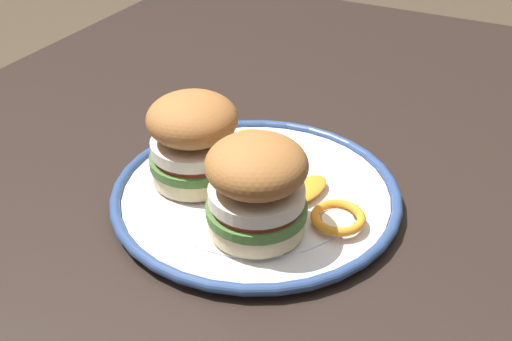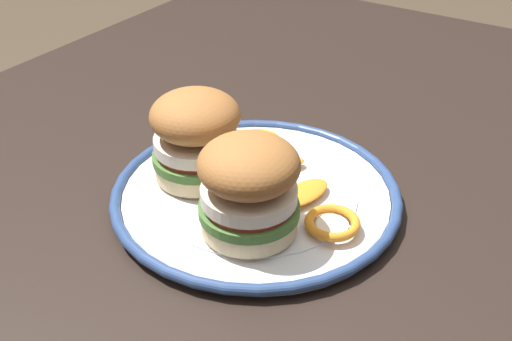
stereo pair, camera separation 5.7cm
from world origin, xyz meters
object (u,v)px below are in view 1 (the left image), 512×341
Objects in this scene: dinner_plate at (256,194)px; sandwich_half_right at (193,138)px; dining_table at (247,245)px; sandwich_half_left at (257,186)px.

sandwich_half_right is (0.01, -0.07, 0.06)m from dinner_plate.
dining_table is at bearing 136.80° from sandwich_half_right.
sandwich_half_left is at bearing 63.67° from sandwich_half_right.
dinner_plate is 0.09m from sandwich_half_right.
dining_table is at bearing -138.05° from dinner_plate.
dinner_plate reaches higher than dining_table.
sandwich_half_left is 0.11m from sandwich_half_right.
sandwich_half_right is at bearing -116.33° from sandwich_half_left.
dining_table is 10.24× the size of sandwich_half_left.
sandwich_half_left is (0.06, 0.03, 0.06)m from dinner_plate.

